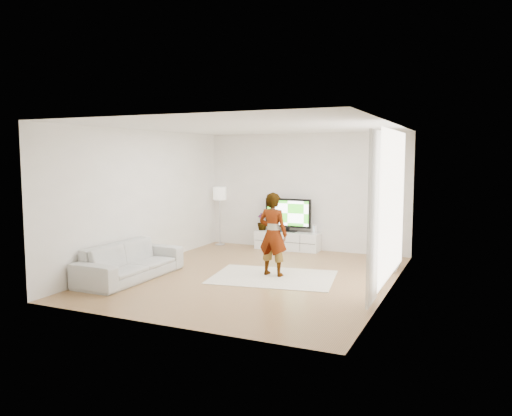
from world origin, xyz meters
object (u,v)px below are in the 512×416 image
at_px(player, 273,234).
at_px(sofa, 131,261).
at_px(rug, 273,277).
at_px(television, 288,214).
at_px(floor_lamp, 220,196).
at_px(media_console, 287,241).

xyz_separation_m(player, sofa, (-2.32, -1.28, -0.47)).
height_order(rug, player, player).
bearing_deg(television, sofa, -113.01).
xyz_separation_m(television, rug, (0.73, -2.73, -0.87)).
distance_m(sofa, floor_lamp, 3.91).
bearing_deg(floor_lamp, player, -45.29).
xyz_separation_m(television, sofa, (-1.65, -3.89, -0.55)).
xyz_separation_m(sofa, floor_lamp, (-0.17, 3.80, 0.93)).
bearing_deg(television, floor_lamp, -177.09).
bearing_deg(rug, player, 114.70).
xyz_separation_m(player, floor_lamp, (-2.49, 2.51, 0.45)).
relative_size(television, player, 0.73).
bearing_deg(sofa, player, -60.99).
xyz_separation_m(television, player, (0.67, -2.61, -0.08)).
distance_m(rug, floor_lamp, 3.87).
relative_size(media_console, player, 1.00).
bearing_deg(media_console, sofa, -113.16).
distance_m(television, floor_lamp, 1.86).
height_order(television, rug, television).
bearing_deg(floor_lamp, rug, -46.00).
bearing_deg(player, rug, 120.02).
bearing_deg(rug, television, 104.89).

